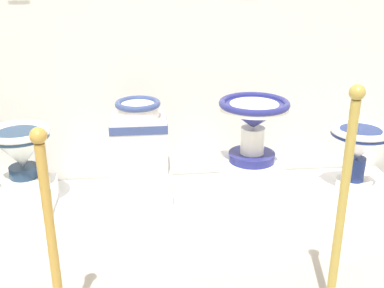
{
  "coord_description": "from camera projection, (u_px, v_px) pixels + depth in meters",
  "views": [
    {
      "loc": [
        1.39,
        -0.27,
        1.51
      ],
      "look_at": [
        1.67,
        2.32,
        0.49
      ],
      "focal_mm": 43.87,
      "sensor_mm": 36.0,
      "label": 1
    }
  ],
  "objects": [
    {
      "name": "antique_toilet_slender_white",
      "position": [
        21.0,
        150.0,
        2.75
      ],
      "size": [
        0.36,
        0.36,
        0.36
      ],
      "color": "white",
      "rests_on": "plinth_block_slender_white"
    },
    {
      "name": "plinth_block_slender_white",
      "position": [
        27.0,
        196.0,
        2.87
      ],
      "size": [
        0.32,
        0.33,
        0.15
      ],
      "primitive_type": "cube",
      "color": "white",
      "rests_on": "display_platform"
    },
    {
      "name": "plinth_block_pale_glazed",
      "position": [
        352.0,
        192.0,
        3.02
      ],
      "size": [
        0.4,
        0.36,
        0.05
      ],
      "primitive_type": "cube",
      "color": "white",
      "rests_on": "display_platform"
    },
    {
      "name": "stanchion_post_near_left",
      "position": [
        58.0,
        287.0,
        1.94
      ],
      "size": [
        0.28,
        0.28,
        0.96
      ],
      "color": "#BC8F3A",
      "rests_on": "ground_plane"
    },
    {
      "name": "display_platform",
      "position": [
        197.0,
        209.0,
        2.96
      ],
      "size": [
        2.75,
        0.82,
        0.1
      ],
      "primitive_type": "cube",
      "color": "white",
      "rests_on": "ground_plane"
    },
    {
      "name": "plinth_block_central_ornate",
      "position": [
        141.0,
        183.0,
        2.94
      ],
      "size": [
        0.37,
        0.31,
        0.22
      ],
      "primitive_type": "cube",
      "color": "white",
      "rests_on": "display_platform"
    },
    {
      "name": "plinth_block_rightmost",
      "position": [
        250.0,
        180.0,
        2.93
      ],
      "size": [
        0.33,
        0.36,
        0.27
      ],
      "primitive_type": "cube",
      "color": "white",
      "rests_on": "display_platform"
    },
    {
      "name": "antique_toilet_pale_glazed",
      "position": [
        359.0,
        145.0,
        2.9
      ],
      "size": [
        0.37,
        0.37,
        0.42
      ],
      "color": "white",
      "rests_on": "plinth_block_pale_glazed"
    },
    {
      "name": "stanchion_post_near_right",
      "position": [
        337.0,
        243.0,
        2.06
      ],
      "size": [
        0.23,
        0.23,
        1.07
      ],
      "color": "#B69941",
      "rests_on": "ground_plane"
    },
    {
      "name": "antique_toilet_central_ornate",
      "position": [
        139.0,
        134.0,
        2.83
      ],
      "size": [
        0.33,
        0.3,
        0.43
      ],
      "color": "white",
      "rests_on": "plinth_block_central_ornate"
    },
    {
      "name": "antique_toilet_rightmost",
      "position": [
        254.0,
        118.0,
        2.78
      ],
      "size": [
        0.42,
        0.42,
        0.38
      ],
      "color": "navy",
      "rests_on": "plinth_block_rightmost"
    }
  ]
}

